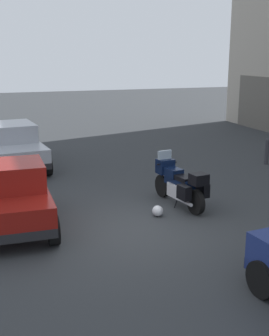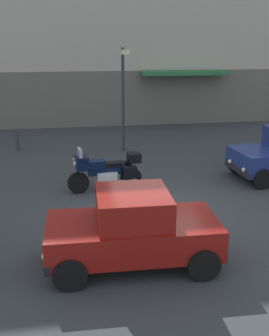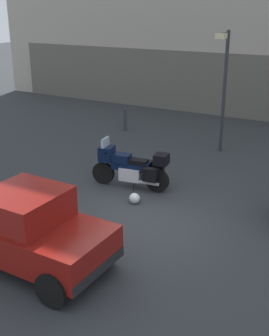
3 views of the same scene
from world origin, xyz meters
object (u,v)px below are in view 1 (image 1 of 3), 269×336
object	(u,v)px
helmet	(158,211)
car_compact_side	(13,196)
bollard_curbside	(267,150)
motorcycle	(179,183)
car_sedan_far	(11,145)

from	to	relation	value
helmet	car_compact_side	distance (m)	3.53
bollard_curbside	motorcycle	bearing A→B (deg)	-57.81
motorcycle	car_compact_side	xyz separation A→B (m)	(0.13, -4.30, 0.15)
car_compact_side	bollard_curbside	bearing A→B (deg)	-69.27
motorcycle	car_compact_side	size ratio (longest dim) A/B	0.64
motorcycle	helmet	xyz separation A→B (m)	(0.58, -0.85, -0.48)
helmet	bollard_curbside	xyz separation A→B (m)	(-3.74, 5.87, 0.37)
car_sedan_far	car_compact_side	bearing A→B (deg)	170.30
motorcycle	car_sedan_far	distance (m)	7.10
motorcycle	car_sedan_far	bearing A→B (deg)	25.18
car_sedan_far	car_compact_side	xyz separation A→B (m)	(6.07, -0.41, -0.01)
motorcycle	car_compact_side	distance (m)	4.30
car_compact_side	car_sedan_far	bearing A→B (deg)	-2.54
car_compact_side	motorcycle	bearing A→B (deg)	-86.96
helmet	bollard_curbside	bearing A→B (deg)	122.49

